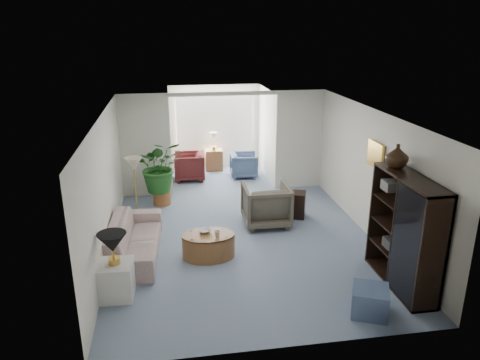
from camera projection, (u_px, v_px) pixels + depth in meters
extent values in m
plane|color=gray|center=(245.00, 244.00, 8.74)|extent=(6.00, 6.00, 0.00)
plane|color=gray|center=(220.00, 177.00, 12.57)|extent=(2.60, 2.60, 0.00)
cube|color=white|center=(145.00, 146.00, 10.85)|extent=(1.20, 0.12, 2.50)
cube|color=white|center=(299.00, 140.00, 11.43)|extent=(1.20, 0.12, 2.50)
cube|color=white|center=(224.00, 94.00, 10.75)|extent=(2.60, 0.12, 0.10)
cube|color=white|center=(215.00, 120.00, 13.13)|extent=(2.20, 0.02, 1.50)
cube|color=white|center=(215.00, 120.00, 13.10)|extent=(2.20, 0.02, 1.50)
cube|color=#C0B399|center=(376.00, 155.00, 8.47)|extent=(0.04, 0.50, 0.40)
imported|color=#BEB4A1|center=(134.00, 238.00, 8.24)|extent=(0.98, 2.25, 0.64)
cube|color=silver|center=(116.00, 280.00, 6.96)|extent=(0.55, 0.55, 0.57)
cone|color=black|center=(112.00, 243.00, 6.75)|extent=(0.44, 0.44, 0.30)
cone|color=beige|center=(134.00, 164.00, 9.45)|extent=(0.36, 0.36, 0.28)
cylinder|color=brown|center=(209.00, 246.00, 8.18)|extent=(1.16, 1.16, 0.45)
imported|color=silver|center=(205.00, 231.00, 8.19)|extent=(0.28, 0.28, 0.06)
imported|color=beige|center=(217.00, 234.00, 8.02)|extent=(0.13, 0.13, 0.10)
imported|color=#5F5A4B|center=(266.00, 205.00, 9.48)|extent=(0.95, 0.98, 0.88)
cube|color=black|center=(294.00, 204.00, 9.92)|extent=(0.57, 0.52, 0.56)
cube|color=black|center=(405.00, 232.00, 7.12)|extent=(0.44, 1.64, 1.83)
imported|color=black|center=(397.00, 156.00, 7.23)|extent=(0.36, 0.36, 0.38)
cube|color=#4B5882|center=(370.00, 301.00, 6.58)|extent=(0.67, 0.67, 0.41)
cylinder|color=#9A572C|center=(162.00, 198.00, 10.65)|extent=(0.40, 0.40, 0.32)
imported|color=#235E20|center=(160.00, 166.00, 10.40)|extent=(1.11, 0.96, 1.23)
imported|color=#4B5882|center=(244.00, 165.00, 12.54)|extent=(0.77, 0.75, 0.67)
imported|color=#501B1C|center=(189.00, 166.00, 12.30)|extent=(0.85, 0.83, 0.74)
cube|color=brown|center=(214.00, 160.00, 13.14)|extent=(0.51, 0.41, 0.60)
cube|color=#282523|center=(416.00, 263.00, 6.73)|extent=(0.30, 0.26, 0.16)
cube|color=#312F2D|center=(394.00, 243.00, 7.37)|extent=(0.30, 0.26, 0.16)
cube|color=#53514E|center=(393.00, 185.00, 7.32)|extent=(0.30, 0.26, 0.16)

